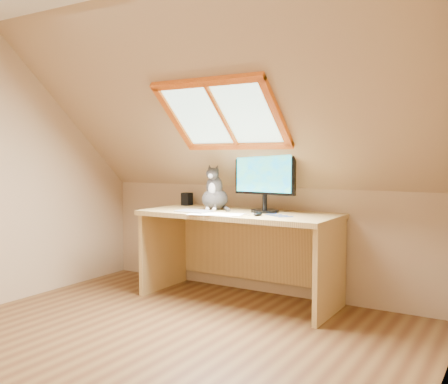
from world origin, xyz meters
The scene contains 10 objects.
ground centered at (0.00, 0.00, 0.00)m, with size 3.50×3.50×0.00m, color brown.
room_shell centered at (0.00, -0.09, 1.43)m, with size 3.52×3.52×2.41m.
desk centered at (-0.04, 1.45, 0.56)m, with size 1.75×0.76×0.80m.
monitor centered at (0.17, 1.47, 1.10)m, with size 0.58×0.25×0.54m.
cat centered at (-0.32, 1.43, 0.95)m, with size 0.28×0.31×0.42m.
desk_speaker centered at (-0.78, 1.63, 0.86)m, with size 0.09×0.09×0.13m, color black.
graphics_tablet centered at (-0.37, 1.17, 0.80)m, with size 0.29×0.21×0.01m, color #B2B2B7.
mouse centered at (0.25, 1.19, 0.81)m, with size 0.05×0.09×0.03m, color black.
papers centered at (-0.10, 1.12, 0.80)m, with size 0.35×0.30×0.01m.
cables centered at (0.30, 1.26, 0.80)m, with size 0.51×0.26×0.01m.
Camera 1 is at (2.12, -2.42, 1.28)m, focal length 40.00 mm.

